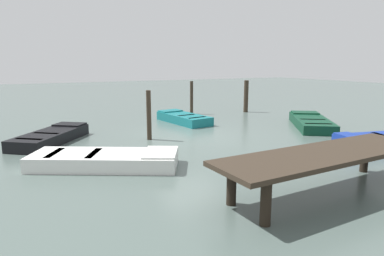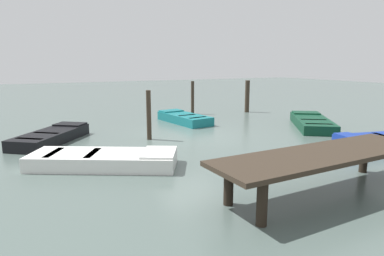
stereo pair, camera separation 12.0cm
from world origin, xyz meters
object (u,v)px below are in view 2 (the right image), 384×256
(mooring_piling_center, at_px, (247,96))
(dock_segment, at_px, (324,157))
(mooring_piling_far_left, at_px, (193,98))
(rowboat_black, at_px, (51,136))
(rowboat_blue, at_px, (378,141))
(rowboat_dark_green, at_px, (312,122))
(mooring_piling_mid_left, at_px, (149,115))
(rowboat_teal, at_px, (184,118))
(rowboat_white, at_px, (105,159))

(mooring_piling_center, bearing_deg, dock_segment, 61.94)
(mooring_piling_far_left, bearing_deg, rowboat_black, 26.42)
(rowboat_blue, height_order, rowboat_black, same)
(rowboat_blue, distance_m, rowboat_dark_green, 3.82)
(mooring_piling_mid_left, bearing_deg, mooring_piling_center, -150.60)
(rowboat_dark_green, xyz_separation_m, mooring_piling_center, (-0.13, -5.14, 0.70))
(rowboat_black, bearing_deg, rowboat_dark_green, -63.86)
(rowboat_blue, distance_m, mooring_piling_mid_left, 8.10)
(rowboat_teal, height_order, mooring_piling_mid_left, mooring_piling_mid_left)
(rowboat_blue, relative_size, mooring_piling_center, 1.60)
(dock_segment, xyz_separation_m, rowboat_blue, (-4.97, -2.16, -0.61))
(mooring_piling_mid_left, xyz_separation_m, mooring_piling_center, (-7.51, -4.23, -0.01))
(rowboat_teal, height_order, mooring_piling_far_left, mooring_piling_far_left)
(dock_segment, height_order, mooring_piling_far_left, mooring_piling_far_left)
(rowboat_white, distance_m, mooring_piling_far_left, 10.17)
(mooring_piling_far_left, bearing_deg, mooring_piling_mid_left, 49.09)
(dock_segment, distance_m, mooring_piling_center, 12.51)
(rowboat_dark_green, bearing_deg, mooring_piling_far_left, 61.96)
(rowboat_black, bearing_deg, rowboat_teal, -38.73)
(rowboat_blue, bearing_deg, mooring_piling_center, -83.11)
(rowboat_teal, height_order, mooring_piling_center, mooring_piling_center)
(rowboat_teal, distance_m, mooring_piling_far_left, 2.91)
(rowboat_white, bearing_deg, rowboat_teal, 76.07)
(dock_segment, xyz_separation_m, rowboat_black, (4.96, -8.01, -0.61))
(rowboat_black, bearing_deg, rowboat_white, -127.06)
(mooring_piling_far_left, bearing_deg, rowboat_white, 49.41)
(rowboat_blue, height_order, mooring_piling_far_left, mooring_piling_far_left)
(rowboat_teal, bearing_deg, rowboat_blue, -160.26)
(rowboat_blue, bearing_deg, rowboat_black, -17.68)
(mooring_piling_center, bearing_deg, rowboat_dark_green, 88.50)
(rowboat_dark_green, bearing_deg, rowboat_black, 113.78)
(rowboat_black, distance_m, rowboat_dark_green, 10.92)
(mooring_piling_mid_left, bearing_deg, rowboat_dark_green, 172.96)
(rowboat_blue, xyz_separation_m, rowboat_black, (9.93, -5.85, -0.00))
(dock_segment, xyz_separation_m, rowboat_teal, (-1.10, -9.52, -0.61))
(mooring_piling_mid_left, bearing_deg, rowboat_blue, 144.80)
(mooring_piling_far_left, bearing_deg, rowboat_teal, 54.94)
(rowboat_white, distance_m, mooring_piling_mid_left, 3.58)
(mooring_piling_mid_left, bearing_deg, mooring_piling_far_left, -130.91)
(rowboat_teal, xyz_separation_m, rowboat_black, (6.07, 1.51, -0.00))
(rowboat_dark_green, xyz_separation_m, mooring_piling_far_left, (3.03, -5.93, 0.70))
(rowboat_black, height_order, mooring_piling_far_left, mooring_piling_far_left)
(rowboat_black, relative_size, mooring_piling_far_left, 1.88)
(rowboat_dark_green, bearing_deg, dock_segment, 170.64)
(mooring_piling_far_left, height_order, mooring_piling_center, mooring_piling_center)
(mooring_piling_far_left, bearing_deg, mooring_piling_center, 166.01)
(rowboat_teal, xyz_separation_m, rowboat_blue, (-3.86, 7.36, 0.00))
(mooring_piling_center, bearing_deg, rowboat_teal, 17.64)
(rowboat_teal, bearing_deg, rowboat_black, 96.04)
(dock_segment, height_order, rowboat_dark_green, dock_segment)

